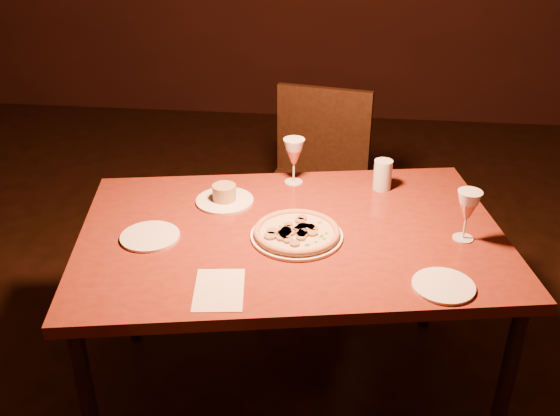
# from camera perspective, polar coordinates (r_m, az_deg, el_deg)

# --- Properties ---
(dining_table) EXTENTS (1.59, 1.18, 0.78)m
(dining_table) POSITION_cam_1_polar(r_m,az_deg,el_deg) (2.18, 1.03, -3.65)
(dining_table) COLOR maroon
(dining_table) RESTS_ON floor
(chair_far) EXTENTS (0.54, 0.54, 0.96)m
(chair_far) POSITION_cam_1_polar(r_m,az_deg,el_deg) (3.04, 3.26, 2.61)
(chair_far) COLOR black
(chair_far) RESTS_ON floor
(pizza_plate) EXTENTS (0.31, 0.31, 0.03)m
(pizza_plate) POSITION_cam_1_polar(r_m,az_deg,el_deg) (2.10, 1.54, -2.26)
(pizza_plate) COLOR white
(pizza_plate) RESTS_ON dining_table
(ramekin_saucer) EXTENTS (0.22, 0.22, 0.07)m
(ramekin_saucer) POSITION_cam_1_polar(r_m,az_deg,el_deg) (2.33, -5.10, 1.05)
(ramekin_saucer) COLOR white
(ramekin_saucer) RESTS_ON dining_table
(wine_glass_far) EXTENTS (0.08, 0.08, 0.18)m
(wine_glass_far) POSITION_cam_1_polar(r_m,az_deg,el_deg) (2.44, 1.27, 4.30)
(wine_glass_far) COLOR #C76B53
(wine_glass_far) RESTS_ON dining_table
(wine_glass_right) EXTENTS (0.08, 0.08, 0.18)m
(wine_glass_right) POSITION_cam_1_polar(r_m,az_deg,el_deg) (2.15, 16.69, -0.67)
(wine_glass_right) COLOR #C76B53
(wine_glass_right) RESTS_ON dining_table
(water_tumbler) EXTENTS (0.07, 0.07, 0.12)m
(water_tumbler) POSITION_cam_1_polar(r_m,az_deg,el_deg) (2.44, 9.37, 3.02)
(water_tumbler) COLOR silver
(water_tumbler) RESTS_ON dining_table
(side_plate_left) EXTENTS (0.20, 0.20, 0.01)m
(side_plate_left) POSITION_cam_1_polar(r_m,az_deg,el_deg) (2.15, -11.80, -2.56)
(side_plate_left) COLOR white
(side_plate_left) RESTS_ON dining_table
(side_plate_near) EXTENTS (0.19, 0.19, 0.01)m
(side_plate_near) POSITION_cam_1_polar(r_m,az_deg,el_deg) (1.93, 14.72, -6.90)
(side_plate_near) COLOR white
(side_plate_near) RESTS_ON dining_table
(menu_card) EXTENTS (0.17, 0.23, 0.00)m
(menu_card) POSITION_cam_1_polar(r_m,az_deg,el_deg) (1.87, -5.59, -7.44)
(menu_card) COLOR silver
(menu_card) RESTS_ON dining_table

